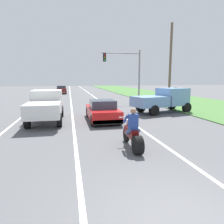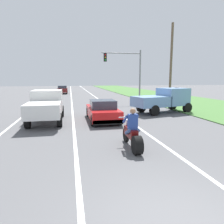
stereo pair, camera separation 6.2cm
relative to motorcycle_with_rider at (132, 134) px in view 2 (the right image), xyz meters
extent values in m
cube|color=white|center=(-5.79, 15.69, -0.59)|extent=(0.14, 120.00, 0.01)
cube|color=white|center=(1.41, 15.69, -0.59)|extent=(0.14, 120.00, 0.01)
cube|color=white|center=(-2.19, 15.69, -0.59)|extent=(0.14, 120.00, 0.01)
cube|color=#477538|center=(11.53, 15.69, -0.56)|extent=(10.00, 120.00, 0.06)
cylinder|color=black|center=(0.00, -0.60, -0.25)|extent=(0.28, 0.69, 0.69)
cylinder|color=black|center=(0.00, 0.95, -0.28)|extent=(0.12, 0.63, 0.63)
cube|color=#590F0F|center=(0.00, 0.23, 0.02)|extent=(0.28, 1.10, 0.36)
cylinder|color=#B2B2B7|center=(0.00, 0.87, 0.09)|extent=(0.08, 0.36, 0.73)
cylinder|color=#A5A5AA|center=(0.00, 0.85, 0.52)|extent=(0.70, 0.05, 0.05)
cube|color=navy|center=(0.00, 0.00, 0.50)|extent=(0.36, 0.24, 0.60)
sphere|color=#9E7051|center=(0.00, 0.00, 0.92)|extent=(0.22, 0.22, 0.22)
cylinder|color=#384C7A|center=(-0.18, 0.03, 0.10)|extent=(0.14, 0.47, 0.32)
cylinder|color=navy|center=(-0.22, 0.30, 0.55)|extent=(0.10, 0.51, 0.40)
cylinder|color=#384C7A|center=(0.18, 0.03, 0.10)|extent=(0.14, 0.47, 0.32)
cylinder|color=navy|center=(0.22, 0.30, 0.55)|extent=(0.10, 0.51, 0.40)
cube|color=red|center=(-0.27, 5.89, -0.07)|extent=(1.80, 4.30, 0.64)
cube|color=#333D4C|center=(-0.27, 5.69, 0.51)|extent=(1.56, 1.70, 0.52)
cube|color=black|center=(-0.27, 3.84, -0.31)|extent=(1.76, 0.20, 0.28)
cylinder|color=black|center=(-1.07, 7.49, -0.27)|extent=(0.24, 0.64, 0.64)
cylinder|color=black|center=(0.53, 7.49, -0.27)|extent=(0.24, 0.64, 0.64)
cylinder|color=black|center=(-1.07, 4.29, -0.27)|extent=(0.24, 0.64, 0.64)
cylinder|color=black|center=(0.53, 4.29, -0.27)|extent=(0.24, 0.64, 0.64)
cube|color=silver|center=(-3.85, 7.03, 0.69)|extent=(1.90, 2.10, 1.40)
cube|color=#333D4C|center=(-3.85, 7.38, 1.07)|extent=(1.67, 0.29, 0.57)
cube|color=silver|center=(-3.85, 4.78, 0.39)|extent=(1.90, 2.70, 0.80)
cylinder|color=black|center=(-4.72, 7.83, -0.19)|extent=(0.28, 0.80, 0.80)
cylinder|color=black|center=(-2.98, 7.83, -0.19)|extent=(0.28, 0.80, 0.80)
cylinder|color=black|center=(-4.72, 4.48, -0.19)|extent=(0.28, 0.80, 0.80)
cylinder|color=black|center=(-2.98, 4.48, -0.19)|extent=(0.28, 0.80, 0.80)
cube|color=#6B93C6|center=(6.04, 8.26, 0.69)|extent=(2.52, 2.38, 1.40)
cube|color=#333D4C|center=(6.38, 8.35, 1.07)|extent=(0.71, 1.69, 0.57)
cube|color=#6B93C6|center=(3.86, 7.68, 0.39)|extent=(3.10, 2.53, 0.80)
cylinder|color=black|center=(6.59, 9.31, -0.19)|extent=(0.85, 0.48, 0.80)
cylinder|color=black|center=(7.04, 7.63, -0.19)|extent=(0.85, 0.48, 0.80)
cylinder|color=black|center=(3.35, 8.44, -0.19)|extent=(0.85, 0.48, 0.80)
cylinder|color=black|center=(3.80, 6.76, -0.19)|extent=(0.85, 0.48, 0.80)
cylinder|color=gray|center=(5.73, 15.77, 2.41)|extent=(0.18, 0.18, 6.00)
cylinder|color=gray|center=(3.47, 15.77, 5.01)|extent=(4.51, 0.12, 0.12)
cube|color=black|center=(1.62, 15.77, 4.51)|extent=(0.32, 0.24, 0.90)
sphere|color=red|center=(1.62, 15.63, 4.79)|extent=(0.16, 0.16, 0.16)
sphere|color=orange|center=(1.62, 15.63, 4.51)|extent=(0.16, 0.16, 0.16)
sphere|color=green|center=(1.62, 15.63, 4.23)|extent=(0.16, 0.16, 0.16)
cylinder|color=brown|center=(7.75, 12.17, 3.50)|extent=(0.24, 0.24, 8.19)
cube|color=maroon|center=(-3.73, 32.22, 0.06)|extent=(1.76, 4.00, 0.70)
cube|color=#333D4C|center=(-3.73, 32.02, 0.66)|extent=(1.56, 2.00, 0.50)
cylinder|color=black|center=(-4.53, 33.62, -0.29)|extent=(0.20, 0.60, 0.60)
cylinder|color=black|center=(-2.93, 33.62, -0.29)|extent=(0.20, 0.60, 0.60)
cylinder|color=black|center=(-4.53, 30.82, -0.29)|extent=(0.20, 0.60, 0.60)
cylinder|color=black|center=(-2.93, 30.82, -0.29)|extent=(0.20, 0.60, 0.60)
camera|label=1|loc=(-2.39, -7.42, 2.13)|focal=32.90mm
camera|label=2|loc=(-2.33, -7.43, 2.13)|focal=32.90mm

